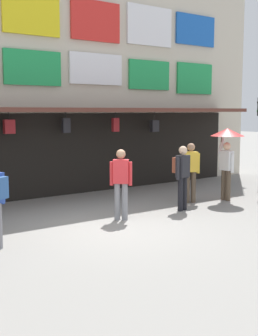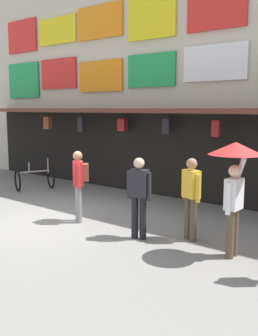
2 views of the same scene
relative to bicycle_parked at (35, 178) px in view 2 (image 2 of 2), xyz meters
The scene contains 7 objects.
ground_plane 3.88m from the bicycle_parked, 31.58° to the right, with size 80.00×80.00×0.00m, color gray.
shopfront 5.48m from the bicycle_parked, 37.75° to the left, with size 18.00×2.60×8.00m.
bicycle_parked is the anchor object (origin of this frame).
pedestrian_in_white 6.01m from the bicycle_parked, 16.85° to the right, with size 0.51×0.42×1.68m.
pedestrian_with_umbrella 7.90m from the bicycle_parked, 11.04° to the right, with size 0.96×0.96×2.08m.
pedestrian_in_green 4.25m from the bicycle_parked, 23.14° to the right, with size 0.48×0.47×1.68m.
pedestrian_in_blue 6.71m from the bicycle_parked, ahead, with size 0.50×0.34×1.68m.
Camera 2 is at (7.35, -6.00, 2.66)m, focal length 42.90 mm.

